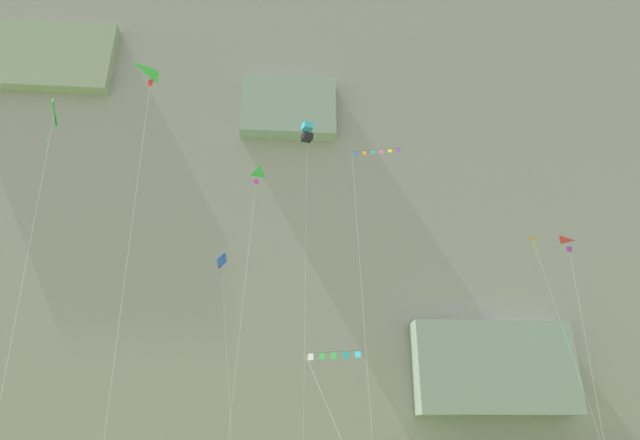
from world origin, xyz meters
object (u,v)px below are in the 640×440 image
at_px(kite_banner_upper_right, 335,363).
at_px(kite_banner_far_right, 374,186).
at_px(kite_delta_upper_mid, 535,251).
at_px(kite_delta_high_center, 250,187).
at_px(kite_delta_mid_left, 576,250).
at_px(kite_box_far_left, 307,133).
at_px(kite_delta_low_right, 156,86).
at_px(kite_diamond_mid_right, 222,268).
at_px(kite_diamond_low_left, 53,123).

bearing_deg(kite_banner_upper_right, kite_banner_far_right, 49.25).
height_order(kite_delta_upper_mid, kite_delta_high_center, kite_delta_high_center).
distance_m(kite_delta_mid_left, kite_box_far_left, 28.42).
distance_m(kite_delta_low_right, kite_diamond_mid_right, 21.51).
bearing_deg(kite_delta_high_center, kite_delta_upper_mid, 15.67).
xyz_separation_m(kite_delta_low_right, kite_box_far_left, (9.39, 22.83, 11.90)).
bearing_deg(kite_delta_high_center, kite_box_far_left, 64.53).
xyz_separation_m(kite_delta_upper_mid, kite_diamond_low_left, (-37.11, -17.10, 0.96)).
xyz_separation_m(kite_delta_mid_left, kite_banner_upper_right, (-22.92, -9.50, -11.35)).
distance_m(kite_delta_low_right, kite_delta_high_center, 13.34).
relative_size(kite_banner_far_right, kite_banner_upper_right, 3.22).
relative_size(kite_delta_upper_mid, kite_delta_low_right, 0.93).
bearing_deg(kite_delta_upper_mid, kite_delta_high_center, -164.33).
bearing_deg(kite_delta_mid_left, kite_diamond_low_left, -159.08).
height_order(kite_delta_mid_left, kite_diamond_mid_right, kite_delta_mid_left).
height_order(kite_delta_upper_mid, kite_banner_far_right, kite_banner_far_right).
xyz_separation_m(kite_delta_high_center, kite_diamond_low_left, (-10.95, -9.76, -1.09)).
height_order(kite_delta_low_right, kite_box_far_left, kite_box_far_left).
bearing_deg(kite_banner_upper_right, kite_delta_high_center, 147.07).
relative_size(kite_banner_far_right, kite_diamond_low_left, 1.17).
height_order(kite_delta_high_center, kite_box_far_left, kite_box_far_left).
relative_size(kite_banner_far_right, kite_box_far_left, 0.75).
distance_m(kite_banner_far_right, kite_banner_upper_right, 15.68).
bearing_deg(kite_delta_mid_left, kite_delta_upper_mid, 147.99).
bearing_deg(kite_banner_far_right, kite_delta_low_right, -137.98).
xyz_separation_m(kite_banner_far_right, kite_delta_high_center, (-9.97, -0.48, -0.67)).
relative_size(kite_delta_upper_mid, kite_diamond_low_left, 0.92).
bearing_deg(kite_diamond_low_left, kite_delta_upper_mid, 24.74).
bearing_deg(kite_delta_low_right, kite_delta_upper_mid, 32.98).
bearing_deg(kite_diamond_low_left, kite_diamond_mid_right, 65.74).
xyz_separation_m(kite_delta_high_center, kite_box_far_left, (4.89, 10.27, 11.69)).
relative_size(kite_diamond_low_left, kite_box_far_left, 0.64).
bearing_deg(kite_delta_mid_left, kite_diamond_mid_right, 174.60).
distance_m(kite_banner_upper_right, kite_box_far_left, 29.28).
relative_size(kite_delta_high_center, kite_box_far_left, 0.64).
height_order(kite_diamond_low_left, kite_box_far_left, kite_box_far_left).
bearing_deg(kite_delta_mid_left, kite_box_far_left, 168.90).
xyz_separation_m(kite_diamond_low_left, kite_diamond_mid_right, (8.25, 18.30, -2.95)).
bearing_deg(kite_banner_far_right, kite_box_far_left, 117.38).
height_order(kite_banner_far_right, kite_delta_mid_left, kite_banner_far_right).
relative_size(kite_delta_low_right, kite_diamond_low_left, 0.99).
distance_m(kite_delta_mid_left, kite_diamond_mid_right, 31.93).
distance_m(kite_banner_far_right, kite_box_far_left, 15.59).
xyz_separation_m(kite_delta_low_right, kite_delta_high_center, (4.50, 12.56, 0.22)).
height_order(kite_delta_low_right, kite_banner_far_right, kite_banner_far_right).
height_order(kite_delta_upper_mid, kite_delta_mid_left, kite_delta_upper_mid).
distance_m(kite_diamond_low_left, kite_banner_upper_right, 22.11).
height_order(kite_delta_upper_mid, kite_banner_upper_right, kite_delta_upper_mid).
height_order(kite_delta_high_center, kite_diamond_low_left, kite_delta_high_center).
xyz_separation_m(kite_banner_upper_right, kite_box_far_left, (-1.24, 14.24, 25.56)).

